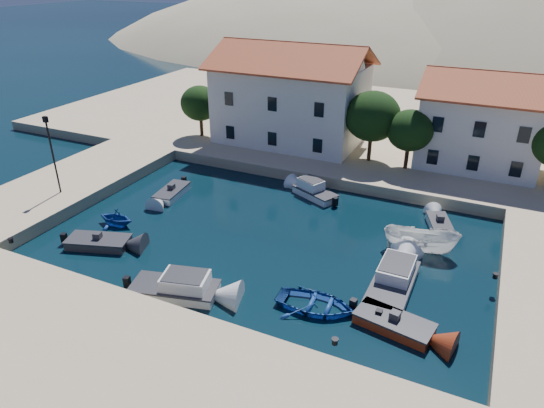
{
  "coord_description": "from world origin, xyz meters",
  "views": [
    {
      "loc": [
        12.89,
        -16.67,
        17.4
      ],
      "look_at": [
        -0.35,
        11.45,
        2.0
      ],
      "focal_mm": 32.0,
      "sensor_mm": 36.0,
      "label": 1
    }
  ],
  "objects": [
    {
      "name": "motorboat_white_west",
      "position": [
        -10.33,
        12.97,
        0.29
      ],
      "size": [
        2.16,
        3.97,
        1.25
      ],
      "rotation": [
        0.0,
        0.0,
        -1.44
      ],
      "color": "white",
      "rests_on": "ground"
    },
    {
      "name": "cabin_cruiser_south",
      "position": [
        -2.15,
        1.88,
        0.48
      ],
      "size": [
        5.48,
        3.38,
        1.6
      ],
      "rotation": [
        0.0,
        0.0,
        0.25
      ],
      "color": "white",
      "rests_on": "ground"
    },
    {
      "name": "quay_south",
      "position": [
        0.0,
        -6.0,
        0.5
      ],
      "size": [
        52.0,
        12.0,
        1.0
      ],
      "primitive_type": "cube",
      "color": "tan",
      "rests_on": "ground"
    },
    {
      "name": "motorboat_red_se",
      "position": [
        10.14,
        4.38,
        0.29
      ],
      "size": [
        4.37,
        2.53,
        1.25
      ],
      "rotation": [
        0.0,
        0.0,
        -0.18
      ],
      "color": "maroon",
      "rests_on": "ground"
    },
    {
      "name": "cabin_cruiser_east",
      "position": [
        9.29,
        7.78,
        0.48
      ],
      "size": [
        2.29,
        5.6,
        1.6
      ],
      "rotation": [
        0.0,
        0.0,
        1.56
      ],
      "color": "white",
      "rests_on": "ground"
    },
    {
      "name": "quay_west",
      "position": [
        -19.0,
        10.0,
        0.5
      ],
      "size": [
        8.0,
        20.0,
        1.0
      ],
      "primitive_type": "cube",
      "color": "tan",
      "rests_on": "ground"
    },
    {
      "name": "quay_north",
      "position": [
        2.0,
        38.0,
        0.5
      ],
      "size": [
        80.0,
        36.0,
        1.0
      ],
      "primitive_type": "cube",
      "color": "tan",
      "rests_on": "ground"
    },
    {
      "name": "building_mid",
      "position": [
        12.0,
        29.0,
        5.22
      ],
      "size": [
        10.5,
        8.4,
        8.3
      ],
      "color": "white",
      "rests_on": "quay_north"
    },
    {
      "name": "boat_east",
      "position": [
        10.02,
        12.76,
        0.0
      ],
      "size": [
        5.17,
        2.53,
        1.92
      ],
      "primitive_type": "imported",
      "rotation": [
        0.0,
        0.0,
        1.71
      ],
      "color": "white",
      "rests_on": "ground"
    },
    {
      "name": "hills",
      "position": [
        20.64,
        123.62,
        -23.4
      ],
      "size": [
        254.0,
        176.0,
        99.0
      ],
      "color": "tan",
      "rests_on": "ground"
    },
    {
      "name": "rowboat_west",
      "position": [
        -11.08,
        7.04,
        0.0
      ],
      "size": [
        2.96,
        2.6,
        1.5
      ],
      "primitive_type": "imported",
      "rotation": [
        0.0,
        0.0,
        -1.52
      ],
      "color": "#1B4497",
      "rests_on": "ground"
    },
    {
      "name": "rowboat_south",
      "position": [
        5.81,
        4.13,
        0.0
      ],
      "size": [
        4.75,
        3.55,
        0.94
      ],
      "primitive_type": "imported",
      "rotation": [
        0.0,
        0.0,
        1.64
      ],
      "color": "#1B4497",
      "rests_on": "ground"
    },
    {
      "name": "motorboat_white_ne",
      "position": [
        10.73,
        16.73,
        0.3
      ],
      "size": [
        2.4,
        3.39,
        1.25
      ],
      "rotation": [
        0.0,
        0.0,
        1.92
      ],
      "color": "white",
      "rests_on": "ground"
    },
    {
      "name": "ground",
      "position": [
        0.0,
        0.0,
        0.0
      ],
      "size": [
        400.0,
        400.0,
        0.0
      ],
      "primitive_type": "plane",
      "color": "black",
      "rests_on": "ground"
    },
    {
      "name": "trees",
      "position": [
        4.51,
        25.46,
        4.84
      ],
      "size": [
        37.3,
        5.3,
        6.45
      ],
      "color": "#382314",
      "rests_on": "quay_north"
    },
    {
      "name": "cabin_cruiser_north",
      "position": [
        0.6,
        17.83,
        0.48
      ],
      "size": [
        4.3,
        3.24,
        1.6
      ],
      "rotation": [
        0.0,
        0.0,
        2.69
      ],
      "color": "white",
      "rests_on": "ground"
    },
    {
      "name": "bollards",
      "position": [
        2.8,
        3.87,
        1.15
      ],
      "size": [
        29.36,
        9.56,
        0.3
      ],
      "color": "black",
      "rests_on": "ground"
    },
    {
      "name": "lamppost",
      "position": [
        -17.5,
        8.0,
        4.75
      ],
      "size": [
        0.35,
        0.25,
        6.22
      ],
      "color": "black",
      "rests_on": "quay_west"
    },
    {
      "name": "building_left",
      "position": [
        -6.0,
        28.0,
        5.94
      ],
      "size": [
        14.7,
        9.45,
        9.7
      ],
      "color": "white",
      "rests_on": "quay_north"
    },
    {
      "name": "motorboat_grey_sw",
      "position": [
        -10.07,
        4.13,
        0.29
      ],
      "size": [
        4.6,
        3.1,
        1.25
      ],
      "rotation": [
        0.0,
        0.0,
        0.32
      ],
      "color": "#302F34",
      "rests_on": "ground"
    }
  ]
}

